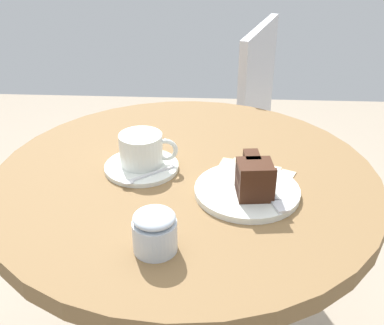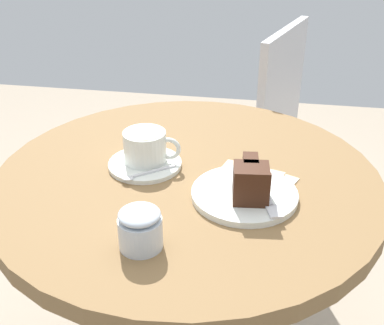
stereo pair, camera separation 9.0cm
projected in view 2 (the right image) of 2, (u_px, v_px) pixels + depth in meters
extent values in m
cylinder|color=brown|center=(187.00, 181.00, 0.96)|extent=(0.76, 0.76, 0.03)
cylinder|color=silver|center=(188.00, 307.00, 1.13)|extent=(0.07, 0.07, 0.66)
cylinder|color=silver|center=(145.00, 164.00, 0.97)|extent=(0.15, 0.15, 0.01)
cylinder|color=silver|center=(145.00, 147.00, 0.96)|extent=(0.09, 0.09, 0.06)
cylinder|color=beige|center=(144.00, 133.00, 0.95)|extent=(0.08, 0.08, 0.00)
torus|color=silver|center=(169.00, 149.00, 0.95)|extent=(0.05, 0.01, 0.05)
cube|color=silver|center=(154.00, 171.00, 0.94)|extent=(0.08, 0.06, 0.00)
ellipsoid|color=silver|center=(128.00, 178.00, 0.91)|extent=(0.02, 0.02, 0.00)
cylinder|color=silver|center=(244.00, 194.00, 0.87)|extent=(0.19, 0.19, 0.01)
cube|color=black|center=(250.00, 192.00, 0.85)|extent=(0.07, 0.07, 0.02)
cube|color=black|center=(249.00, 180.00, 0.88)|extent=(0.03, 0.04, 0.02)
cube|color=#381C0F|center=(251.00, 185.00, 0.84)|extent=(0.07, 0.07, 0.01)
cube|color=#381C0F|center=(250.00, 173.00, 0.87)|extent=(0.03, 0.04, 0.01)
cube|color=black|center=(251.00, 177.00, 0.83)|extent=(0.07, 0.07, 0.02)
cube|color=black|center=(250.00, 166.00, 0.87)|extent=(0.03, 0.04, 0.02)
cube|color=#381C0F|center=(252.00, 170.00, 0.82)|extent=(0.07, 0.07, 0.01)
cube|color=#381C0F|center=(251.00, 159.00, 0.86)|extent=(0.03, 0.04, 0.01)
cube|color=#381C0F|center=(252.00, 190.00, 0.81)|extent=(0.06, 0.01, 0.07)
cube|color=silver|center=(263.00, 189.00, 0.87)|extent=(0.04, 0.11, 0.00)
cube|color=silver|center=(274.00, 212.00, 0.81)|extent=(0.03, 0.04, 0.00)
cube|color=beige|center=(253.00, 184.00, 0.91)|extent=(0.18, 0.18, 0.00)
cube|color=beige|center=(246.00, 180.00, 0.92)|extent=(0.15, 0.15, 0.00)
cylinder|color=#BCBCC1|center=(205.00, 168.00, 1.96)|extent=(0.02, 0.02, 0.43)
cylinder|color=#BCBCC1|center=(165.00, 208.00, 1.71)|extent=(0.02, 0.02, 0.43)
cylinder|color=#BCBCC1|center=(281.00, 188.00, 1.83)|extent=(0.02, 0.02, 0.43)
cylinder|color=#BCBCC1|center=(249.00, 235.00, 1.58)|extent=(0.02, 0.02, 0.43)
cube|color=#BCBCC1|center=(227.00, 144.00, 1.66)|extent=(0.48, 0.48, 0.02)
cube|color=#BCBCC1|center=(281.00, 94.00, 1.49)|extent=(0.14, 0.35, 0.41)
cylinder|color=silver|center=(140.00, 233.00, 0.74)|extent=(0.07, 0.07, 0.05)
ellipsoid|color=silver|center=(139.00, 215.00, 0.73)|extent=(0.07, 0.07, 0.02)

